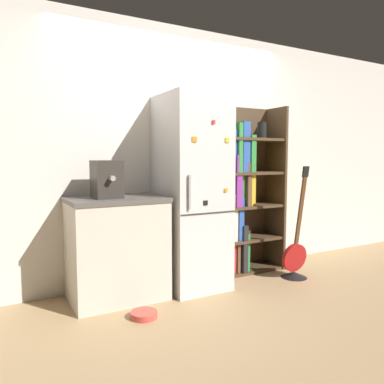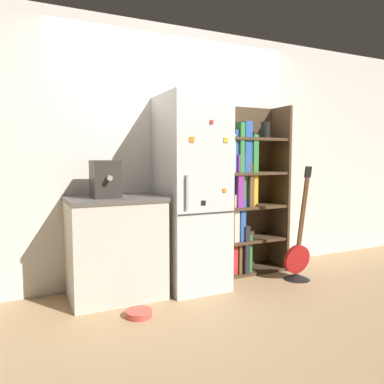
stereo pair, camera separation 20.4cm
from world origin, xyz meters
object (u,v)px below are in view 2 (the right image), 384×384
at_px(refrigerator, 191,192).
at_px(pet_bowl, 139,313).
at_px(bookshelf, 241,194).
at_px(guitar, 297,263).
at_px(espresso_machine, 105,179).

xyz_separation_m(refrigerator, pet_bowl, (-0.69, -0.48, -0.90)).
distance_m(bookshelf, pet_bowl, 1.73).
height_order(refrigerator, pet_bowl, refrigerator).
height_order(bookshelf, guitar, bookshelf).
height_order(refrigerator, espresso_machine, refrigerator).
height_order(guitar, pet_bowl, guitar).
bearing_deg(espresso_machine, guitar, -9.25).
bearing_deg(refrigerator, bookshelf, 13.76).
relative_size(bookshelf, espresso_machine, 5.63).
height_order(bookshelf, pet_bowl, bookshelf).
bearing_deg(bookshelf, espresso_machine, -173.80).
xyz_separation_m(espresso_machine, pet_bowl, (0.14, -0.48, -1.05)).
bearing_deg(guitar, refrigerator, 163.98).
height_order(bookshelf, espresso_machine, bookshelf).
bearing_deg(bookshelf, pet_bowl, -154.91).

